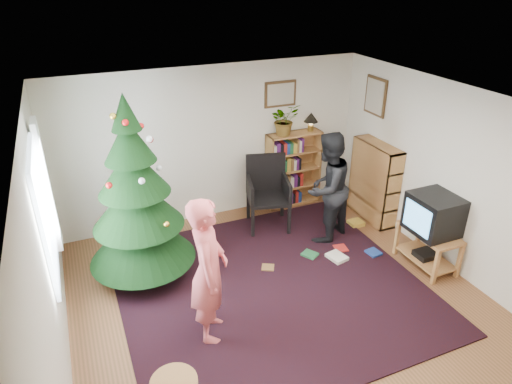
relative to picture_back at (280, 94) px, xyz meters
name	(u,v)px	position (x,y,z in m)	size (l,w,h in m)	color
floor	(280,301)	(-1.15, -2.48, -1.95)	(5.00, 5.00, 0.00)	brown
ceiling	(286,108)	(-1.15, -2.48, 0.55)	(5.00, 5.00, 0.00)	white
wall_back	(214,144)	(-1.15, 0.02, -0.70)	(5.00, 0.02, 2.50)	silver
wall_front	(443,378)	(-1.15, -4.97, -0.70)	(5.00, 0.02, 2.50)	silver
wall_left	(47,266)	(-3.65, -2.48, -0.70)	(0.02, 5.00, 2.50)	silver
wall_right	(451,179)	(1.35, -2.48, -0.70)	(0.02, 5.00, 2.50)	silver
rug	(270,287)	(-1.15, -2.17, -1.94)	(3.80, 3.60, 0.02)	black
window_pane	(44,214)	(-3.62, -1.88, -0.45)	(0.04, 1.20, 1.40)	silver
curtain	(47,186)	(-3.58, -1.18, -0.45)	(0.06, 0.35, 1.60)	white
picture_back	(280,94)	(0.00, 0.00, 0.00)	(0.55, 0.03, 0.42)	#4C3319
picture_right	(376,96)	(1.33, -0.73, 0.00)	(0.03, 0.50, 0.60)	#4C3319
christmas_tree	(137,207)	(-2.61, -1.24, -0.90)	(1.39, 1.39, 2.52)	#3F2816
bookshelf_back	(293,168)	(0.22, -0.14, -1.29)	(0.95, 0.30, 1.30)	#AE793E
bookshelf_right	(374,181)	(1.19, -1.12, -1.29)	(0.30, 0.95, 1.30)	#AE793E
tv_stand	(428,245)	(1.07, -2.57, -1.63)	(0.47, 0.84, 0.55)	#AE793E
crt_tv	(434,214)	(1.07, -2.57, -1.13)	(0.57, 0.61, 0.54)	black
armchair	(265,188)	(-0.53, -0.61, -1.32)	(0.77, 0.78, 1.15)	black
person_standing	(209,271)	(-2.12, -2.65, -1.08)	(0.63, 0.41, 1.73)	#CA5053
person_by_chair	(327,188)	(0.13, -1.38, -1.09)	(0.83, 0.65, 1.71)	black
potted_plant	(284,120)	(0.02, -0.14, -0.39)	(0.47, 0.40, 0.52)	gray
table_lamp	(311,119)	(0.52, -0.14, -0.44)	(0.24, 0.24, 0.32)	#A57F33
floor_clutter	(332,249)	(0.03, -1.78, -1.91)	(2.02, 1.02, 0.08)	#A51E19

